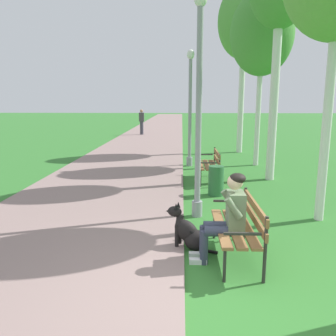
{
  "coord_description": "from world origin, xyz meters",
  "views": [
    {
      "loc": [
        -0.34,
        -3.57,
        2.19
      ],
      "look_at": [
        -0.61,
        3.05,
        0.9
      ],
      "focal_mm": 36.99,
      "sensor_mm": 36.0,
      "label": 1
    }
  ],
  "objects_px": {
    "lamp_post_mid": "(190,107)",
    "litter_bin": "(216,181)",
    "park_bench_mid": "(210,163)",
    "person_seated_on_near_bench": "(227,214)",
    "park_bench_near": "(241,223)",
    "pedestrian_distant": "(142,122)",
    "lamp_post_near": "(199,105)",
    "birch_tree_fourth": "(262,34)",
    "birch_tree_fifth": "(244,23)",
    "dog_black": "(189,233)"
  },
  "relations": [
    {
      "from": "lamp_post_near",
      "to": "litter_bin",
      "type": "xyz_separation_m",
      "value": [
        0.51,
        1.53,
        -1.77
      ]
    },
    {
      "from": "park_bench_near",
      "to": "lamp_post_mid",
      "type": "distance_m",
      "value": 7.22
    },
    {
      "from": "park_bench_near",
      "to": "lamp_post_mid",
      "type": "xyz_separation_m",
      "value": [
        -0.56,
        7.04,
        1.47
      ]
    },
    {
      "from": "park_bench_mid",
      "to": "person_seated_on_near_bench",
      "type": "height_order",
      "value": "person_seated_on_near_bench"
    },
    {
      "from": "person_seated_on_near_bench",
      "to": "lamp_post_near",
      "type": "xyz_separation_m",
      "value": [
        -0.32,
        1.89,
        1.44
      ]
    },
    {
      "from": "lamp_post_near",
      "to": "birch_tree_fourth",
      "type": "bearing_deg",
      "value": 67.64
    },
    {
      "from": "park_bench_near",
      "to": "litter_bin",
      "type": "relative_size",
      "value": 2.14
    },
    {
      "from": "birch_tree_fifth",
      "to": "litter_bin",
      "type": "distance_m",
      "value": 8.76
    },
    {
      "from": "park_bench_near",
      "to": "litter_bin",
      "type": "xyz_separation_m",
      "value": [
        -0.02,
        3.3,
        -0.16
      ]
    },
    {
      "from": "dog_black",
      "to": "lamp_post_near",
      "type": "height_order",
      "value": "lamp_post_near"
    },
    {
      "from": "lamp_post_mid",
      "to": "park_bench_mid",
      "type": "bearing_deg",
      "value": -76.8
    },
    {
      "from": "birch_tree_fourth",
      "to": "litter_bin",
      "type": "relative_size",
      "value": 8.09
    },
    {
      "from": "person_seated_on_near_bench",
      "to": "birch_tree_fifth",
      "type": "distance_m",
      "value": 11.58
    },
    {
      "from": "birch_tree_fourth",
      "to": "lamp_post_mid",
      "type": "bearing_deg",
      "value": -174.31
    },
    {
      "from": "park_bench_mid",
      "to": "person_seated_on_near_bench",
      "type": "bearing_deg",
      "value": -91.94
    },
    {
      "from": "dog_black",
      "to": "lamp_post_near",
      "type": "distance_m",
      "value": 2.41
    },
    {
      "from": "park_bench_mid",
      "to": "park_bench_near",
      "type": "bearing_deg",
      "value": -89.52
    },
    {
      "from": "birch_tree_fourth",
      "to": "birch_tree_fifth",
      "type": "distance_m",
      "value": 3.23
    },
    {
      "from": "park_bench_near",
      "to": "dog_black",
      "type": "bearing_deg",
      "value": 160.6
    },
    {
      "from": "lamp_post_mid",
      "to": "birch_tree_fourth",
      "type": "height_order",
      "value": "birch_tree_fourth"
    },
    {
      "from": "park_bench_mid",
      "to": "dog_black",
      "type": "distance_m",
      "value": 4.61
    },
    {
      "from": "dog_black",
      "to": "pedestrian_distant",
      "type": "height_order",
      "value": "pedestrian_distant"
    },
    {
      "from": "person_seated_on_near_bench",
      "to": "dog_black",
      "type": "height_order",
      "value": "person_seated_on_near_bench"
    },
    {
      "from": "dog_black",
      "to": "person_seated_on_near_bench",
      "type": "bearing_deg",
      "value": -35.95
    },
    {
      "from": "lamp_post_near",
      "to": "litter_bin",
      "type": "relative_size",
      "value": 5.85
    },
    {
      "from": "lamp_post_near",
      "to": "birch_tree_fourth",
      "type": "relative_size",
      "value": 0.72
    },
    {
      "from": "park_bench_near",
      "to": "park_bench_mid",
      "type": "bearing_deg",
      "value": 90.48
    },
    {
      "from": "person_seated_on_near_bench",
      "to": "lamp_post_mid",
      "type": "height_order",
      "value": "lamp_post_mid"
    },
    {
      "from": "person_seated_on_near_bench",
      "to": "dog_black",
      "type": "relative_size",
      "value": 1.57
    },
    {
      "from": "lamp_post_mid",
      "to": "litter_bin",
      "type": "distance_m",
      "value": 4.11
    },
    {
      "from": "park_bench_near",
      "to": "person_seated_on_near_bench",
      "type": "relative_size",
      "value": 1.2
    },
    {
      "from": "dog_black",
      "to": "birch_tree_fourth",
      "type": "relative_size",
      "value": 0.14
    },
    {
      "from": "dog_black",
      "to": "lamp_post_near",
      "type": "bearing_deg",
      "value": 83.12
    },
    {
      "from": "birch_tree_fourth",
      "to": "birch_tree_fifth",
      "type": "relative_size",
      "value": 0.83
    },
    {
      "from": "park_bench_near",
      "to": "dog_black",
      "type": "xyz_separation_m",
      "value": [
        -0.71,
        0.25,
        -0.25
      ]
    },
    {
      "from": "litter_bin",
      "to": "person_seated_on_near_bench",
      "type": "bearing_deg",
      "value": -93.12
    },
    {
      "from": "lamp_post_near",
      "to": "lamp_post_mid",
      "type": "xyz_separation_m",
      "value": [
        -0.04,
        5.27,
        -0.14
      ]
    },
    {
      "from": "dog_black",
      "to": "birch_tree_fourth",
      "type": "distance_m",
      "value": 8.46
    },
    {
      "from": "litter_bin",
      "to": "lamp_post_mid",
      "type": "bearing_deg",
      "value": 98.27
    },
    {
      "from": "litter_bin",
      "to": "lamp_post_near",
      "type": "bearing_deg",
      "value": -108.32
    },
    {
      "from": "birch_tree_fifth",
      "to": "park_bench_mid",
      "type": "bearing_deg",
      "value": -107.08
    },
    {
      "from": "dog_black",
      "to": "birch_tree_fourth",
      "type": "bearing_deg",
      "value": 70.8
    },
    {
      "from": "dog_black",
      "to": "lamp_post_near",
      "type": "xyz_separation_m",
      "value": [
        0.18,
        1.53,
        1.86
      ]
    },
    {
      "from": "park_bench_mid",
      "to": "lamp_post_near",
      "type": "height_order",
      "value": "lamp_post_near"
    },
    {
      "from": "lamp_post_near",
      "to": "litter_bin",
      "type": "height_order",
      "value": "lamp_post_near"
    },
    {
      "from": "lamp_post_mid",
      "to": "birch_tree_fourth",
      "type": "bearing_deg",
      "value": 5.69
    },
    {
      "from": "park_bench_near",
      "to": "pedestrian_distant",
      "type": "relative_size",
      "value": 0.91
    },
    {
      "from": "park_bench_near",
      "to": "lamp_post_near",
      "type": "height_order",
      "value": "lamp_post_near"
    },
    {
      "from": "park_bench_mid",
      "to": "person_seated_on_near_bench",
      "type": "distance_m",
      "value": 4.93
    },
    {
      "from": "person_seated_on_near_bench",
      "to": "dog_black",
      "type": "bearing_deg",
      "value": 144.05
    }
  ]
}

